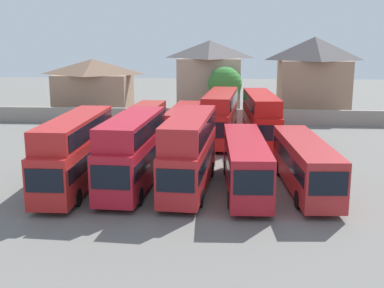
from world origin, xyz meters
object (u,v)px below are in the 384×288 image
Objects in this scene: bus_9 at (261,116)px; house_terrace_left at (94,86)px; bus_5 at (305,162)px; bus_6 at (144,122)px; bus_8 at (221,114)px; bus_3 at (190,148)px; bus_1 at (76,149)px; bus_4 at (245,161)px; bus_7 at (184,122)px; bus_2 at (132,149)px; tree_left_of_lot at (225,84)px; house_terrace_centre at (210,77)px; house_terrace_right at (313,76)px.

house_terrace_left is (-20.70, 16.81, 0.99)m from bus_9.
bus_6 reaches higher than bus_5.
bus_3 is at bearing -2.21° from bus_8.
bus_3 reaches higher than bus_5.
bus_4 is (11.33, 0.25, -0.74)m from bus_1.
bus_6 is at bearing -150.12° from bus_4.
bus_6 is at bearing -81.97° from bus_8.
bus_7 is at bearing -95.66° from bus_9.
bus_9 is at bearing 138.36° from bus_1.
bus_4 is 1.13× the size of bus_7.
bus_2 is 7.54m from bus_4.
bus_1 is 32.70m from house_terrace_left.
bus_7 is 13.16m from tree_left_of_lot.
house_terrace_centre is at bearing -175.93° from bus_4.
bus_3 reaches higher than bus_4.
tree_left_of_lot is (9.77, 27.67, 1.73)m from bus_1.
bus_1 is at bearing -85.55° from bus_2.
bus_1 is 29.39m from tree_left_of_lot.
bus_7 is 0.88× the size of bus_9.
bus_1 is 38.32m from house_terrace_right.
bus_3 is at bearing 91.23° from bus_1.
bus_7 is 1.61× the size of tree_left_of_lot.
house_terrace_left is at bearing -151.57° from bus_4.
house_terrace_right reaches higher than house_terrace_centre.
house_terrace_left is at bearing -179.58° from house_terrace_right.
bus_2 is 36.29m from house_terrace_right.
bus_3 is 1.08× the size of house_terrace_right.
bus_7 is at bearing -95.90° from house_terrace_centre.
bus_8 is 20.24m from house_terrace_right.
bus_4 is 1.19× the size of house_terrace_left.
house_terrace_centre is (-1.71, 17.01, 2.15)m from bus_8.
bus_2 is 0.89× the size of bus_4.
bus_3 is 0.94× the size of bus_8.
bus_6 is at bearing -169.98° from bus_2.
bus_3 is 1.67× the size of tree_left_of_lot.
bus_1 is at bearing -103.38° from house_terrace_centre.
house_terrace_centre reaches higher than bus_9.
bus_3 is 27.61m from tree_left_of_lot.
bus_7 is at bearing 97.33° from bus_6.
tree_left_of_lot is at bearing -158.57° from house_terrace_right.
bus_3 is 1.04× the size of bus_6.
bus_8 is at bearing 177.20° from bus_3.
house_terrace_centre is at bearing 166.44° from bus_1.
bus_1 is 1.07× the size of bus_3.
bus_8 is 3.85m from bus_9.
bus_9 is (11.26, -0.05, 0.73)m from bus_6.
bus_1 is 0.98× the size of bus_9.
house_terrace_left is 1.52× the size of tree_left_of_lot.
house_terrace_right reaches higher than bus_6.
bus_9 is (3.82, -0.50, -0.04)m from bus_8.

